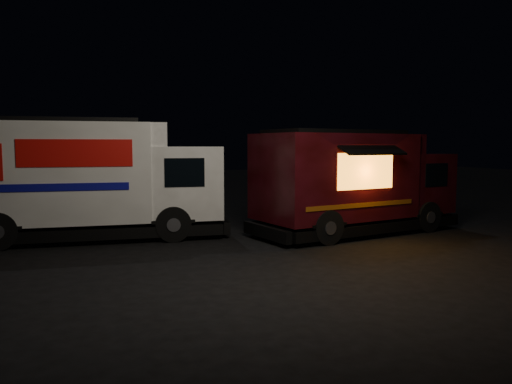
% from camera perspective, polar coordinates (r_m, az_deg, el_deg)
% --- Properties ---
extents(ground, '(80.00, 80.00, 0.00)m').
position_cam_1_polar(ground, '(12.81, -1.99, -6.40)').
color(ground, black).
rests_on(ground, ground).
extents(white_truck, '(7.49, 2.91, 3.34)m').
position_cam_1_polar(white_truck, '(14.67, -18.11, 1.41)').
color(white_truck, white).
rests_on(white_truck, ground).
extents(red_truck, '(6.92, 3.80, 3.05)m').
position_cam_1_polar(red_truck, '(15.22, 11.44, 1.15)').
color(red_truck, '#3E0B14').
rests_on(red_truck, ground).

